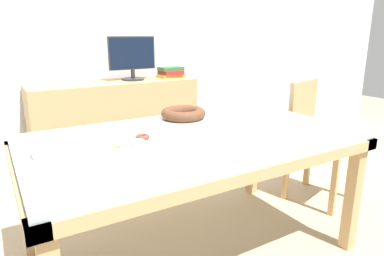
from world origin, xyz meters
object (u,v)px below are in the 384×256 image
at_px(tealight_right_edge, 73,135).
at_px(tealight_near_cakes, 343,129).
at_px(chair, 314,135).
at_px(pastry_platter, 128,142).
at_px(cake_chocolate_round, 183,114).
at_px(book_stack, 171,72).
at_px(plate_stack, 57,148).
at_px(tealight_left_edge, 61,134).
at_px(computer_monitor, 132,58).

distance_m(tealight_right_edge, tealight_near_cakes, 1.52).
bearing_deg(chair, pastry_platter, -174.57).
bearing_deg(cake_chocolate_round, book_stack, 66.47).
bearing_deg(chair, plate_stack, -175.68).
bearing_deg(plate_stack, book_stack, 46.02).
bearing_deg(tealight_left_edge, tealight_right_edge, -39.44).
bearing_deg(pastry_platter, book_stack, 54.81).
bearing_deg(computer_monitor, tealight_right_edge, -126.44).
height_order(chair, computer_monitor, computer_monitor).
bearing_deg(book_stack, tealight_near_cakes, -82.68).
relative_size(computer_monitor, pastry_platter, 1.34).
xyz_separation_m(pastry_platter, tealight_right_edge, (-0.21, 0.29, -0.00)).
distance_m(pastry_platter, tealight_near_cakes, 1.22).
height_order(computer_monitor, book_stack, computer_monitor).
height_order(computer_monitor, tealight_near_cakes, computer_monitor).
relative_size(book_stack, cake_chocolate_round, 0.80).
bearing_deg(pastry_platter, tealight_left_edge, 128.06).
height_order(plate_stack, tealight_near_cakes, plate_stack).
xyz_separation_m(computer_monitor, tealight_near_cakes, (0.60, -1.71, -0.32)).
height_order(cake_chocolate_round, tealight_right_edge, cake_chocolate_round).
xyz_separation_m(computer_monitor, tealight_right_edge, (-0.76, -1.03, -0.32)).
bearing_deg(pastry_platter, tealight_right_edge, 125.58).
relative_size(chair, book_stack, 3.76).
bearing_deg(tealight_left_edge, chair, -5.72).
bearing_deg(pastry_platter, chair, 5.43).
distance_m(plate_stack, tealight_right_edge, 0.32).
xyz_separation_m(cake_chocolate_round, pastry_platter, (-0.49, -0.30, -0.03)).
height_order(computer_monitor, pastry_platter, computer_monitor).
bearing_deg(tealight_left_edge, plate_stack, -102.73).
relative_size(cake_chocolate_round, pastry_platter, 0.99).
height_order(chair, tealight_near_cakes, chair).
bearing_deg(tealight_left_edge, book_stack, 39.49).
bearing_deg(tealight_left_edge, cake_chocolate_round, -3.05).
xyz_separation_m(chair, tealight_right_edge, (-1.80, 0.14, 0.24)).
bearing_deg(plate_stack, cake_chocolate_round, 19.47).
relative_size(book_stack, tealight_near_cakes, 6.25).
relative_size(book_stack, tealight_right_edge, 6.25).
relative_size(book_stack, tealight_left_edge, 6.25).
xyz_separation_m(tealight_right_edge, tealight_near_cakes, (1.36, -0.68, 0.00)).
height_order(cake_chocolate_round, tealight_left_edge, cake_chocolate_round).
distance_m(chair, cake_chocolate_round, 1.14).
distance_m(cake_chocolate_round, plate_stack, 0.87).
relative_size(chair, computer_monitor, 2.22).
bearing_deg(tealight_near_cakes, book_stack, 97.32).
relative_size(computer_monitor, cake_chocolate_round, 1.35).
relative_size(book_stack, plate_stack, 1.19).
relative_size(chair, tealight_right_edge, 23.50).
bearing_deg(plate_stack, chair, 4.32).
distance_m(plate_stack, tealight_left_edge, 0.34).
bearing_deg(plate_stack, pastry_platter, -0.90).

